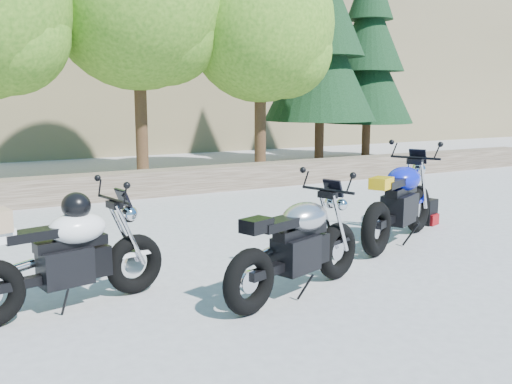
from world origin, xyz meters
The scene contains 10 objects.
ground centered at (0.00, 0.00, 0.00)m, with size 90.00×90.00×0.00m, color gray.
stone_wall centered at (0.00, 5.50, 0.25)m, with size 22.00×0.55×0.50m, color #4E4134.
tree_decid_mid centered at (0.91, 7.54, 4.04)m, with size 4.08×4.08×6.24m.
tree_decid_right centered at (3.71, 6.94, 3.50)m, with size 3.54×3.54×5.41m.
conifer_near centered at (6.20, 8.20, 3.68)m, with size 3.17×3.17×7.06m.
conifer_far centered at (8.40, 8.80, 3.27)m, with size 2.82×2.82×6.27m.
silver_bike centered at (-0.25, -0.68, 0.49)m, with size 1.95×0.88×1.01m.
white_bike centered at (-2.32, 0.00, 0.53)m, with size 1.95×0.68×1.09m.
blue_bike centered at (2.04, 0.37, 0.54)m, with size 2.06×1.17×1.12m.
backpack centered at (3.21, 1.01, 0.19)m, with size 0.34×0.32×0.39m.
Camera 1 is at (-3.21, -5.24, 1.95)m, focal length 40.00 mm.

